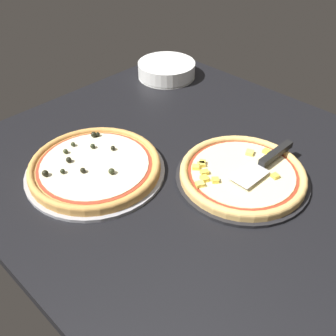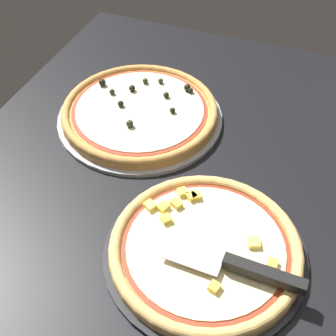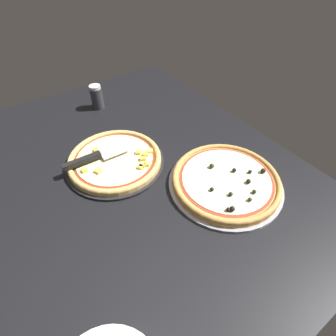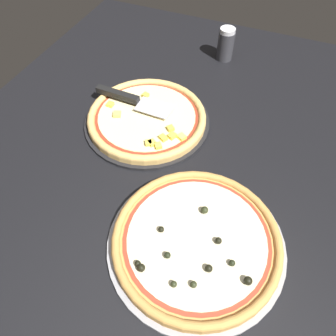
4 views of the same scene
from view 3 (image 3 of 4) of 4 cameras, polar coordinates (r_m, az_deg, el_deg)
ground_plane at (r=105.28cm, az=-7.54°, el=-0.42°), size 150.27×117.30×3.60cm
pizza_pan_front at (r=106.18cm, az=-11.38°, el=1.16°), size 38.87×38.87×1.00cm
pizza_front at (r=104.97cm, az=-11.49°, el=1.88°), size 36.54×36.54×3.08cm
pizza_pan_back at (r=98.37cm, az=12.31°, el=-3.35°), size 41.41×41.41×1.00cm
pizza_back at (r=96.90cm, az=12.50°, el=-2.54°), size 38.93×38.93×4.18cm
serving_spatula at (r=103.78cm, az=-16.84°, el=1.99°), size 7.00×25.75×2.00cm
parmesan_shaker at (r=140.05cm, az=-15.24°, el=14.69°), size 5.99×5.99×11.91cm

